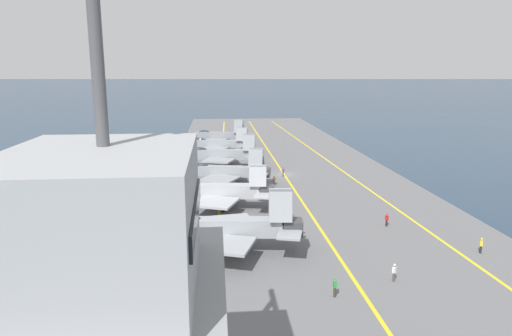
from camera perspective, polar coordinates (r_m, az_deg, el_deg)
ground_plane at (r=85.93m, az=3.54°, el=-1.08°), size 2000.00×2000.00×0.00m
carrier_deck at (r=85.89m, az=3.54°, el=-0.95°), size 202.12×43.06×0.40m
deck_stripe_foul_line at (r=88.36m, az=11.16°, el=-0.65°), size 181.81×6.62×0.01m
deck_stripe_centerline at (r=85.84m, az=3.54°, el=-0.81°), size 181.91×0.36×0.01m
deck_stripe_edge_line at (r=84.91m, az=-4.38°, el=-0.97°), size 181.86×5.05×0.01m
parked_jet_nearest at (r=49.09m, az=-3.81°, el=-7.38°), size 12.77×17.12×6.94m
parked_jet_second at (r=64.16m, az=-4.88°, el=-2.88°), size 13.42×16.84×6.30m
parked_jet_third at (r=76.88m, az=-4.06°, el=-0.39°), size 13.67×16.58×6.56m
parked_jet_fourth at (r=91.77m, az=-4.52°, el=1.73°), size 12.40×17.18×6.75m
parked_jet_fifth at (r=106.80m, az=-4.84°, el=3.05°), size 13.45×17.47×6.31m
parked_jet_sixth at (r=120.30m, az=-4.66°, el=4.08°), size 13.62×16.03×6.63m
crew_red_vest at (r=59.78m, az=16.02°, el=-6.16°), size 0.45×0.39×1.71m
crew_yellow_vest at (r=54.95m, az=26.32°, el=-8.60°), size 0.46×0.40×1.73m
crew_brown_vest at (r=77.68m, az=2.31°, el=-1.49°), size 0.44×0.46×1.67m
crew_purple_vest at (r=84.01m, az=3.41°, el=-0.42°), size 0.46×0.43×1.77m
crew_green_vest at (r=41.14m, az=9.83°, el=-14.38°), size 0.38×0.26×1.79m
crew_white_vest at (r=45.13m, az=16.89°, el=-12.30°), size 0.44×0.46×1.73m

